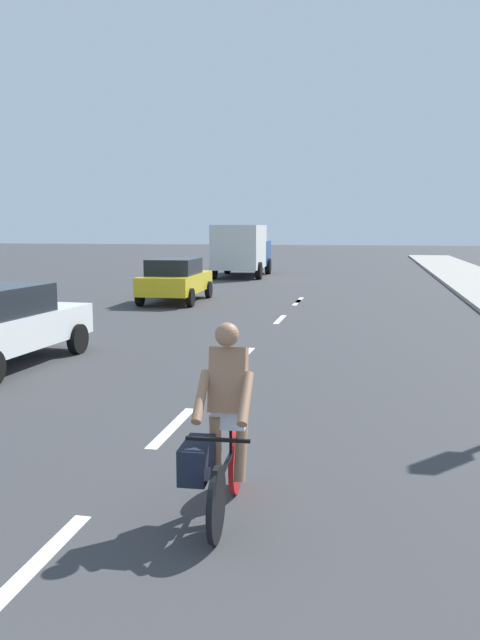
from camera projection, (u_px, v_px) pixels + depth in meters
ground_plane at (286, 313)px, 20.12m from camera, size 160.00×160.00×0.00m
lane_stripe_1 at (34, 565)px, 5.11m from camera, size 0.16×1.80×0.01m
lane_stripe_2 at (173, 427)px, 8.66m from camera, size 0.16×1.80×0.01m
lane_stripe_3 at (244, 356)px, 13.46m from camera, size 0.16×1.80×0.01m
lane_stripe_4 at (280, 319)px, 18.78m from camera, size 0.16×1.80×0.01m
lane_stripe_5 at (297, 302)px, 23.03m from camera, size 0.16×1.80×0.01m
lane_stripe_6 at (299, 300)px, 23.81m from camera, size 0.16×1.80×0.01m
cyclist at (221, 430)px, 5.88m from camera, size 0.64×1.71×1.82m
parked_car_yellow at (176, 279)px, 23.12m from camera, size 2.09×4.31×1.57m
delivery_truck at (242, 249)px, 35.12m from camera, size 2.84×6.32×2.80m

